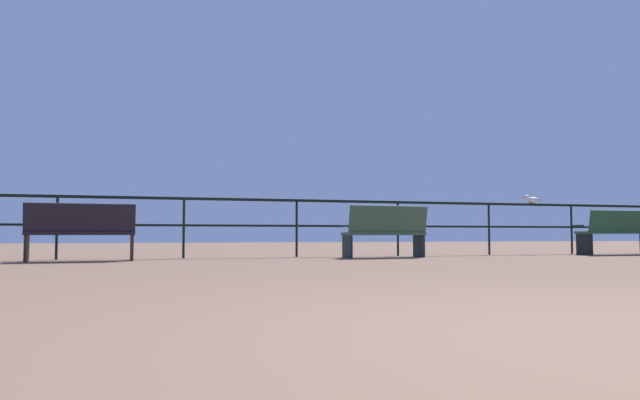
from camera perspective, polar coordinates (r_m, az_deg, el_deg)
pier_railing at (r=11.03m, az=-7.42°, el=-1.29°), size 22.80×0.05×1.08m
bench_near_left at (r=10.07m, az=-21.74°, el=-2.58°), size 1.63×0.64×0.90m
bench_near_right at (r=10.96m, az=6.28°, el=-2.77°), size 1.56×0.66×0.94m
bench_far_right at (r=13.93m, az=26.57°, el=-2.56°), size 1.74×0.65×0.91m
seagull_on_rail at (r=13.60m, az=19.42°, el=0.04°), size 0.36×0.28×0.19m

